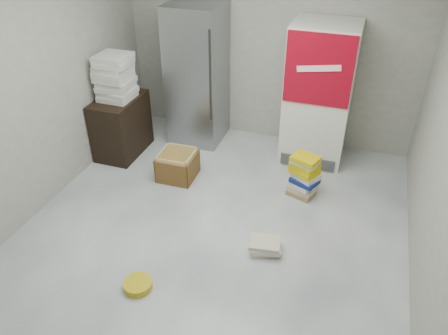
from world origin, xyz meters
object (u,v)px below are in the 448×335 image
steel_fridge (197,75)px  wood_shelf (121,126)px  cardboard_box (178,167)px  phonebook_stack_main (304,176)px  coke_cooler (319,95)px

steel_fridge → wood_shelf: size_ratio=2.37×
steel_fridge → cardboard_box: size_ratio=4.22×
steel_fridge → phonebook_stack_main: (1.69, -0.93, -0.68)m
coke_cooler → phonebook_stack_main: (0.04, -0.92, -0.64)m
steel_fridge → phonebook_stack_main: size_ratio=3.54×
steel_fridge → coke_cooler: 1.65m
steel_fridge → wood_shelf: (-0.83, -0.73, -0.55)m
wood_shelf → cardboard_box: wood_shelf is taller
phonebook_stack_main → cardboard_box: 1.57m
steel_fridge → coke_cooler: size_ratio=1.06×
coke_cooler → steel_fridge: bearing=179.8°
phonebook_stack_main → steel_fridge: bearing=175.6°
cardboard_box → coke_cooler: bearing=33.6°
phonebook_stack_main → coke_cooler: bearing=116.9°
wood_shelf → phonebook_stack_main: 2.53m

